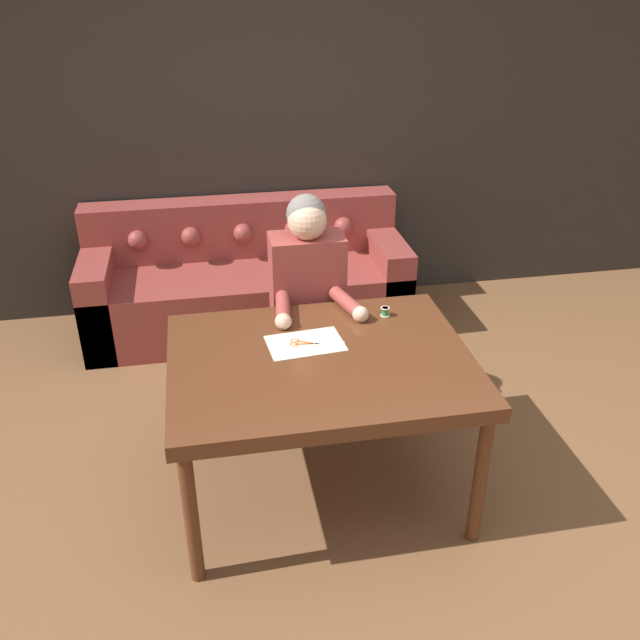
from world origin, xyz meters
The scene contains 8 objects.
ground_plane centered at (0.00, 0.00, 0.00)m, with size 16.00×16.00×0.00m, color brown.
wall_back centered at (0.00, 2.23, 1.30)m, with size 8.00×0.06×2.60m.
dining_table centered at (-0.14, 0.13, 0.67)m, with size 1.33×1.03×0.74m.
couch centered at (-0.33, 1.85, 0.31)m, with size 2.13×0.76×0.84m.
person centered at (-0.08, 0.78, 0.63)m, with size 0.46×0.56×1.26m.
pattern_paper_main centered at (-0.18, 0.26, 0.74)m, with size 0.36×0.26×0.00m.
scissors centered at (-0.17, 0.25, 0.74)m, with size 0.25×0.13×0.01m.
thread_spool centered at (0.24, 0.45, 0.76)m, with size 0.04×0.04×0.05m.
Camera 1 is at (-0.60, -2.36, 2.30)m, focal length 38.00 mm.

